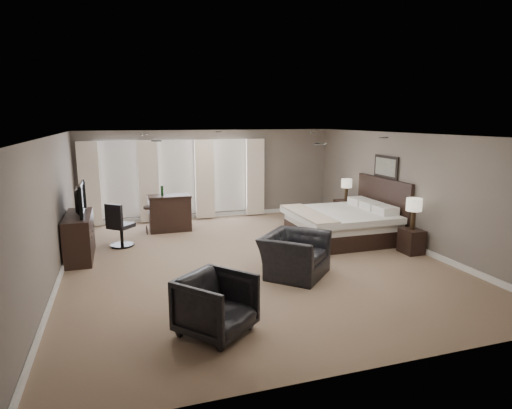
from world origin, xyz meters
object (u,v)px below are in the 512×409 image
object	(u,v)px
bar_counter	(170,213)
nightstand_near	(411,241)
lamp_far	(346,190)
bed	(344,210)
tv	(77,211)
armchair_far	(216,302)
bar_stool_left	(151,220)
armchair_near	(295,248)
lamp_near	(413,214)
desk_chair	(121,225)
nightstand_far	(345,212)
dresser	(79,236)
bar_stool_right	(185,210)

from	to	relation	value
bar_counter	nightstand_near	bearing A→B (deg)	-36.54
nightstand_near	lamp_far	distance (m)	2.98
bed	lamp_far	distance (m)	1.72
lamp_far	tv	size ratio (longest dim) A/B	0.53
bed	tv	xyz separation A→B (m)	(-6.03, 0.44, 0.28)
armchair_far	bar_stool_left	world-z (taller)	armchair_far
bar_stool_left	armchair_near	bearing A→B (deg)	-59.01
bed	armchair_near	distance (m)	2.84
nightstand_near	bar_counter	bearing A→B (deg)	143.46
lamp_near	armchair_near	size ratio (longest dim) A/B	0.57
bar_stool_left	desk_chair	size ratio (longest dim) A/B	0.69
bed	desk_chair	distance (m)	5.29
armchair_far	desk_chair	xyz separation A→B (m)	(-1.18, 4.71, 0.06)
armchair_far	bed	bearing A→B (deg)	2.68
tv	bar_counter	bearing A→B (deg)	-51.00
lamp_far	armchair_near	world-z (taller)	lamp_far
lamp_near	desk_chair	bearing A→B (deg)	157.70
nightstand_near	tv	size ratio (longest dim) A/B	0.46
bed	lamp_near	xyz separation A→B (m)	(0.89, -1.45, 0.15)
bed	lamp_near	world-z (taller)	bed
bed	nightstand_far	distance (m)	1.75
lamp_far	dresser	size ratio (longest dim) A/B	0.38
bed	bar_stool_left	xyz separation A→B (m)	(-4.45, 2.02, -0.38)
bed	armchair_near	world-z (taller)	bed
dresser	tv	distance (m)	0.55
nightstand_near	lamp_near	size ratio (longest dim) A/B	0.77
bar_stool_left	desk_chair	bearing A→B (deg)	-126.70
nightstand_near	desk_chair	world-z (taller)	desk_chair
tv	desk_chair	world-z (taller)	tv
lamp_near	dresser	xyz separation A→B (m)	(-6.92, 1.89, -0.41)
nightstand_near	nightstand_far	distance (m)	2.90
tv	nightstand_far	bearing A→B (deg)	-81.66
armchair_far	desk_chair	distance (m)	4.86
armchair_far	bar_stool_left	bearing A→B (deg)	54.64
bed	tv	size ratio (longest dim) A/B	1.99
tv	lamp_far	bearing A→B (deg)	-81.66
nightstand_near	armchair_near	bearing A→B (deg)	-171.24
lamp_far	bar_stool_left	xyz separation A→B (m)	(-5.34, 0.57, -0.61)
desk_chair	bar_stool_right	bearing A→B (deg)	-95.08
desk_chair	bed	bearing A→B (deg)	-150.37
lamp_near	armchair_near	world-z (taller)	lamp_near
lamp_near	dresser	world-z (taller)	lamp_near
tv	armchair_far	distance (m)	4.62
tv	armchair_far	world-z (taller)	tv
bar_stool_right	bar_stool_left	bearing A→B (deg)	-145.42
dresser	bar_stool_right	size ratio (longest dim) A/B	2.00
nightstand_near	armchair_near	size ratio (longest dim) A/B	0.44
bar_stool_left	lamp_near	bearing A→B (deg)	-32.99
lamp_far	armchair_far	distance (m)	7.10
armchair_far	tv	bearing A→B (deg)	76.42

